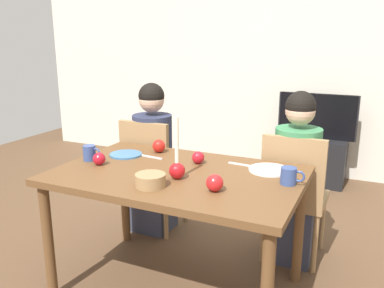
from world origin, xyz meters
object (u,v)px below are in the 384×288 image
Objects in this scene: mug_right at (289,176)px; plate_left at (126,154)px; apple_by_right_mug at (99,159)px; chair_left at (151,169)px; bowl_walnuts at (150,180)px; plate_right at (269,170)px; candle_centerpiece at (177,166)px; tv at (317,116)px; dining_table at (177,186)px; apple_by_left_plate at (198,157)px; person_left_child at (153,161)px; apple_far_edge at (159,146)px; person_right_child at (295,181)px; apple_near_candle at (215,183)px; chair_right at (294,191)px; mug_left at (90,153)px; tv_stand at (314,160)px.

plate_left is at bearing 175.11° from mug_right.
apple_by_right_mug reaches higher than plate_left.
chair_left is 0.73m from apple_by_right_mug.
plate_left is at bearing 135.80° from bowl_walnuts.
chair_left is 1.09m from plate_right.
plate_left is 2.75× the size of apple_by_right_mug.
candle_centerpiece reaches higher than chair_left.
plate_left is 0.88× the size of plate_right.
mug_right is at bearing -85.64° from tv.
chair_left is at bearing 131.36° from dining_table.
bowl_walnuts is 2.08× the size of apple_by_left_plate.
apple_by_left_plate is (0.57, -0.43, 0.22)m from person_left_child.
apple_by_right_mug is (-0.47, 0.19, 0.00)m from bowl_walnuts.
tv is 2.12m from apple_far_edge.
person_right_child is 13.24× the size of apple_near_candle.
plate_right is at bearing 38.69° from candle_centerpiece.
dining_table is 0.85m from person_right_child.
tv is at bearing 90.63° from plate_right.
bowl_walnuts is at bearing -44.20° from plate_left.
mug_left is at bearing -151.54° from chair_right.
tv is 8.93× the size of apple_near_candle.
chair_left is 0.77× the size of person_left_child.
apple_near_candle is at bearing -31.03° from dining_table.
chair_right is 1.14× the size of tv.
candle_centerpiece is 0.65m from mug_left.
chair_left is at bearing 120.49° from bowl_walnuts.
bowl_walnuts is (-0.50, -0.51, 0.03)m from plate_right.
bowl_walnuts is (0.51, -0.90, 0.21)m from person_left_child.
bowl_walnuts is (-0.58, -0.90, 0.21)m from person_right_child.
mug_left is at bearing 157.61° from bowl_walnuts.
apple_by_left_plate is (0.57, -0.40, 0.28)m from chair_left.
dining_table is at bearing 148.97° from apple_near_candle.
apple_by_left_plate is (0.64, 0.22, -0.01)m from mug_left.
chair_left is 2.61× the size of candle_centerpiece.
chair_right is 11.76× the size of apple_by_left_plate.
person_right_child is (0.56, 0.64, -0.10)m from dining_table.
chair_right is at bearing 37.85° from apple_by_left_plate.
mug_right is (0.17, -2.23, 0.09)m from tv.
chair_right is 1.72m from tv_stand.
apple_near_candle is at bearing -24.53° from plate_left.
plate_left is 0.61m from bowl_walnuts.
tv reaches higher than apple_near_candle.
plate_left is at bearing -136.41° from apple_far_edge.
person_left_child is at bearing -120.61° from tv.
candle_centerpiece reaches higher than plate_right.
chair_left reaches higher than dining_table.
plate_left reaches higher than dining_table.
bowl_walnuts is (-0.58, -0.86, 0.27)m from chair_right.
chair_right is at bearing 47.51° from dining_table.
plate_left is 0.23m from apple_far_edge.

